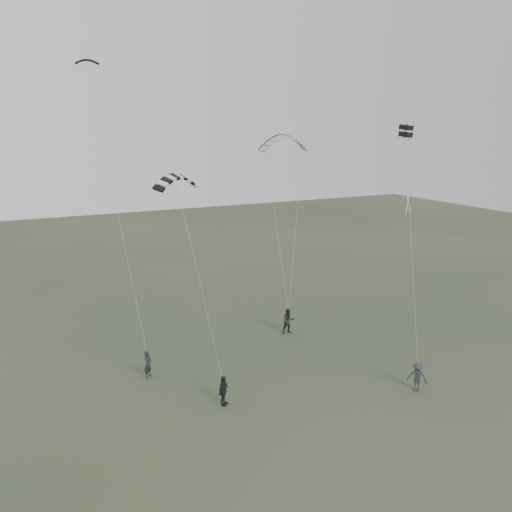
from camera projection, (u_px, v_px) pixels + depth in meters
name	position (u px, v px, depth m)	size (l,w,h in m)	color
ground	(280.00, 392.00, 28.84)	(140.00, 140.00, 0.00)	#2E3826
flyer_left	(148.00, 364.00, 30.39)	(0.63, 0.41, 1.71)	black
flyer_right	(288.00, 321.00, 37.04)	(0.93, 0.72, 1.91)	black
flyer_center	(223.00, 391.00, 27.27)	(1.01, 0.42, 1.72)	black
flyer_far	(417.00, 377.00, 28.76)	(1.14, 0.66, 1.77)	#2E2E34
kite_dark_small	(87.00, 60.00, 32.52)	(1.51, 0.45, 0.50)	black
kite_pale_large	(285.00, 137.00, 40.98)	(4.32, 0.97, 1.75)	#B0B2B5
kite_striped	(176.00, 176.00, 27.34)	(2.74, 0.69, 1.10)	black
kite_box	(406.00, 131.00, 32.23)	(0.67, 0.67, 0.73)	black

